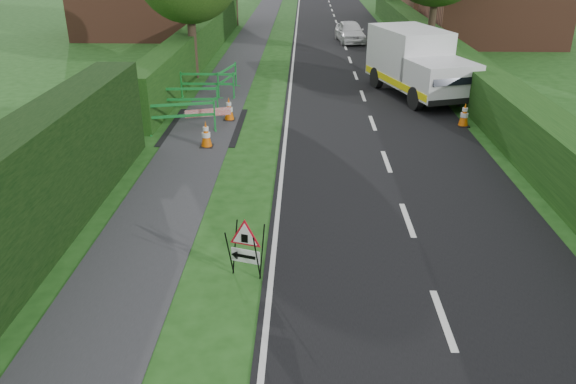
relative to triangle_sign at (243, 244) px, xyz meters
name	(u,v)px	position (x,y,z in m)	size (l,w,h in m)	color
ground	(287,360)	(0.84, -2.19, -0.68)	(120.00, 120.00, 0.00)	#1C4814
road_surface	(337,24)	(3.34, 32.81, -0.68)	(6.00, 90.00, 0.02)	black
footpath	(260,23)	(-2.16, 32.81, -0.68)	(2.00, 90.00, 0.02)	#2D2D30
hedge_west_far	(201,59)	(-4.16, 19.81, -0.68)	(1.00, 24.00, 1.80)	#14380F
hedge_east	(460,91)	(7.34, 13.81, -0.68)	(1.20, 50.00, 1.50)	#14380F
triangle_sign	(243,244)	(0.00, 0.00, 0.00)	(0.84, 0.84, 0.98)	black
works_van	(417,62)	(5.35, 13.03, 0.62)	(3.59, 5.73, 2.45)	silver
traffic_cone_0	(464,115)	(6.26, 9.12, -0.29)	(0.38, 0.38, 0.79)	black
traffic_cone_1	(446,93)	(6.29, 11.91, -0.29)	(0.38, 0.38, 0.79)	black
traffic_cone_2	(412,77)	(5.48, 14.41, -0.29)	(0.38, 0.38, 0.79)	black
traffic_cone_3	(206,134)	(-1.81, 6.89, -0.29)	(0.38, 0.38, 0.79)	black
traffic_cone_4	(229,109)	(-1.47, 9.55, -0.29)	(0.38, 0.38, 0.79)	black
ped_barrier_0	(182,113)	(-2.75, 8.19, -0.05)	(2.09, 0.81, 1.00)	#17802F
ped_barrier_1	(188,97)	(-2.94, 10.13, -0.05)	(2.08, 0.51, 1.00)	#17802F
ped_barrier_2	(207,82)	(-2.64, 12.38, -0.05)	(2.06, 0.37, 1.00)	#17802F
ped_barrier_3	(227,77)	(-1.99, 13.29, -0.05)	(0.80, 2.09, 1.00)	#17802F
redwhite_plank	(209,126)	(-2.07, 8.91, -0.68)	(1.50, 0.04, 0.25)	red
hatchback_car	(350,32)	(3.70, 25.16, -0.08)	(1.42, 3.54, 1.21)	silver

